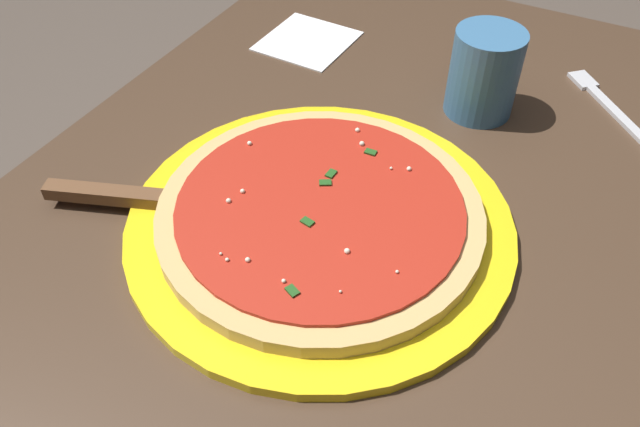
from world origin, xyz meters
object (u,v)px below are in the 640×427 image
(pizza, at_px, (320,213))
(fork, at_px, (611,108))
(serving_plate, at_px, (320,224))
(pizza_server, at_px, (147,200))
(napkin_folded_right, at_px, (307,41))
(cup_tall_drink, at_px, (484,73))

(pizza, xyz_separation_m, fork, (-0.34, 0.22, -0.02))
(serving_plate, height_order, pizza_server, pizza_server)
(serving_plate, relative_size, fork, 2.54)
(serving_plate, distance_m, fork, 0.40)
(napkin_folded_right, height_order, fork, fork)
(serving_plate, xyz_separation_m, fork, (-0.34, 0.22, -0.00))
(serving_plate, height_order, pizza, pizza)
(pizza_server, height_order, fork, pizza_server)
(serving_plate, relative_size, pizza, 1.20)
(fork, bearing_deg, pizza, -32.61)
(pizza_server, bearing_deg, fork, 136.48)
(serving_plate, bearing_deg, napkin_folded_right, -149.29)
(napkin_folded_right, bearing_deg, serving_plate, 30.71)
(serving_plate, xyz_separation_m, pizza_server, (0.06, -0.16, 0.01))
(pizza_server, bearing_deg, serving_plate, 110.36)
(cup_tall_drink, bearing_deg, pizza, -15.69)
(pizza, height_order, fork, pizza)
(cup_tall_drink, relative_size, napkin_folded_right, 0.85)
(serving_plate, bearing_deg, fork, 147.39)
(napkin_folded_right, bearing_deg, cup_tall_drink, 80.02)
(pizza, height_order, pizza_server, pizza)
(cup_tall_drink, height_order, napkin_folded_right, cup_tall_drink)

